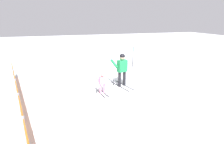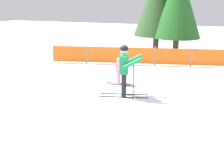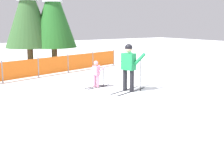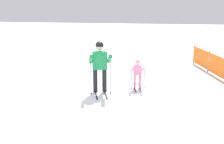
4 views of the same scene
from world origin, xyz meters
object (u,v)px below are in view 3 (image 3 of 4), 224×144
(conifer_near, at_px, (28,12))
(skier_child, at_px, (96,72))
(safety_fence, at_px, (54,65))
(skier_adult, at_px, (129,63))
(conifer_far, at_px, (53,13))

(conifer_near, bearing_deg, skier_child, -87.93)
(skier_child, xyz_separation_m, safety_fence, (-0.32, 3.52, -0.14))
(skier_adult, distance_m, skier_child, 1.46)
(skier_child, height_order, safety_fence, skier_child)
(safety_fence, bearing_deg, skier_child, -84.76)
(skier_adult, bearing_deg, skier_child, 102.06)
(skier_adult, relative_size, conifer_near, 0.34)
(conifer_near, bearing_deg, conifer_far, -22.26)
(skier_child, distance_m, conifer_near, 7.71)
(skier_child, distance_m, safety_fence, 3.54)
(skier_adult, relative_size, safety_fence, 0.20)
(skier_child, relative_size, safety_fence, 0.12)
(skier_child, height_order, conifer_far, conifer_far)
(skier_child, relative_size, conifer_near, 0.21)
(skier_adult, bearing_deg, safety_fence, 85.56)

